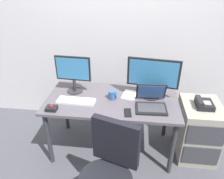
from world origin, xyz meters
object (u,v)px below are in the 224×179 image
keyboard (76,101)px  cell_phone (128,113)px  desk_phone (204,104)px  laptop (151,102)px  monitor_main (153,75)px  file_cabinet (197,130)px  coffee_mug (113,95)px  paper_notepad (129,95)px  trackball_mouse (52,108)px  monitor_side (73,72)px

keyboard → cell_phone: keyboard is taller
desk_phone → laptop: 0.57m
desk_phone → monitor_main: (-0.55, 0.08, 0.27)m
desk_phone → keyboard: size_ratio=0.48×
file_cabinet → desk_phone: size_ratio=3.34×
cell_phone → laptop: bearing=26.0°
coffee_mug → paper_notepad: size_ratio=0.46×
monitor_main → cell_phone: (-0.24, -0.34, -0.26)m
trackball_mouse → monitor_main: bearing=20.4°
trackball_mouse → cell_phone: (0.77, 0.03, -0.02)m
monitor_main → monitor_side: monitor_main is taller
laptop → paper_notepad: bearing=138.2°
monitor_side → laptop: size_ratio=1.34×
desk_phone → trackball_mouse: trackball_mouse is taller
monitor_main → paper_notepad: (-0.24, 0.01, -0.26)m
file_cabinet → trackball_mouse: trackball_mouse is taller
keyboard → paper_notepad: keyboard is taller
monitor_main → monitor_side: size_ratio=1.28×
file_cabinet → monitor_side: bearing=176.3°
keyboard → trackball_mouse: trackball_mouse is taller
file_cabinet → paper_notepad: 0.88m
trackball_mouse → cell_phone: size_ratio=0.77×
cell_phone → coffee_mug: bearing=118.9°
trackball_mouse → coffee_mug: size_ratio=1.15×
desk_phone → paper_notepad: bearing=173.5°
keyboard → monitor_side: bearing=108.3°
monitor_main → laptop: bearing=-92.8°
cell_phone → monitor_main: bearing=48.5°
monitor_side → cell_phone: 0.78m
laptop → trackball_mouse: (-1.00, -0.18, -0.03)m
keyboard → paper_notepad: size_ratio=1.99×
file_cabinet → paper_notepad: bearing=174.8°
file_cabinet → keyboard: keyboard is taller
file_cabinet → monitor_side: (-1.44, 0.09, 0.62)m
monitor_side → laptop: (0.87, -0.22, -0.20)m
monitor_main → monitor_side: 0.88m
monitor_main → trackball_mouse: bearing=-159.6°
trackball_mouse → paper_notepad: size_ratio=0.53×
monitor_side → trackball_mouse: monitor_side is taller
keyboard → laptop: 0.79m
file_cabinet → laptop: (-0.57, -0.13, 0.42)m
monitor_side → desk_phone: bearing=-4.4°
coffee_mug → cell_phone: coffee_mug is taller
coffee_mug → trackball_mouse: bearing=-153.6°
file_cabinet → cell_phone: size_ratio=4.70×
laptop → coffee_mug: (-0.41, 0.11, -0.00)m
keyboard → trackball_mouse: (-0.21, -0.18, 0.01)m
file_cabinet → monitor_side: 1.57m
monitor_main → file_cabinet: bearing=-6.4°
file_cabinet → cell_phone: (-0.80, -0.28, 0.37)m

